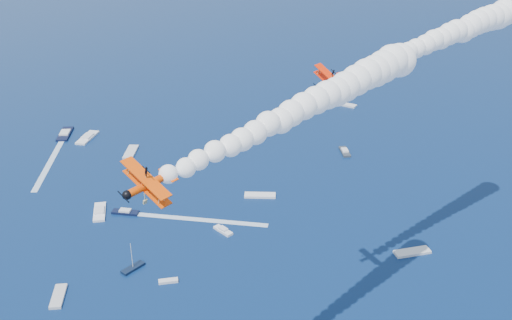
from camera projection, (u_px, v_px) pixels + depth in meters
biplane_lead at (331, 82)px, 105.52m from camera, size 7.85×9.62×7.69m
biplane_trail at (149, 184)px, 73.89m from camera, size 9.24×10.91×7.74m
smoke_trail_lead at (433, 42)px, 121.04m from camera, size 58.90×21.67×10.49m
smoke_trail_trail at (304, 107)px, 91.32m from camera, size 59.37×31.67×10.49m
spectator_boats at (85, 191)px, 185.75m from camera, size 207.89×166.05×0.70m
boat_wakes at (58, 237)px, 162.94m from camera, size 117.00×104.98×0.04m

